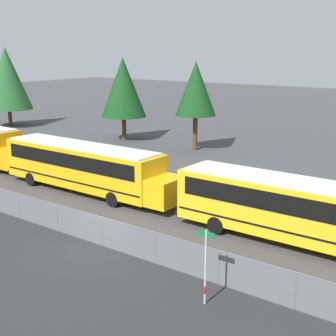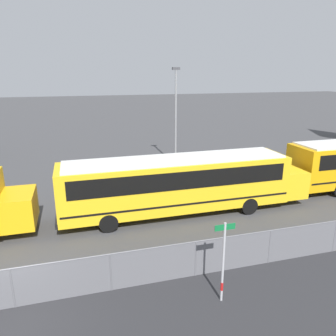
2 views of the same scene
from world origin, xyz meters
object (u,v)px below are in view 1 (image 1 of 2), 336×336
Objects in this scene: tree_1 at (123,87)px; street_sign at (206,265)px; school_bus_1 at (85,165)px; school_bus_2 at (305,209)px; tree_0 at (196,89)px; tree_3 at (7,78)px.

street_sign is at bearing -43.37° from tree_1.
school_bus_1 and school_bus_2 have the same top height.
school_bus_1 is 1.00× the size of school_bus_2.
tree_1 reaches higher than school_bus_2.
tree_0 is at bearing 1.00° from tree_1.
tree_1 is (-9.97, 15.05, 3.50)m from school_bus_1.
school_bus_2 is at bearing -43.62° from tree_0.
school_bus_2 is 7.22m from street_sign.
tree_0 is 0.97× the size of tree_1.
tree_1 is at bearing 123.52° from school_bus_1.
tree_1 is (-24.49, 15.08, 3.50)m from school_bus_2.
school_bus_1 is at bearing -84.50° from tree_0.
school_bus_2 reaches higher than street_sign.
school_bus_2 is at bearing -0.11° from school_bus_1.
school_bus_2 is at bearing 82.37° from street_sign.
street_sign is 0.31× the size of tree_3.
tree_0 is 25.56m from tree_3.
school_bus_1 is 14.52m from school_bus_2.
school_bus_1 is 1.71× the size of tree_0.
school_bus_2 is 43.85m from tree_3.
tree_0 is at bearing 136.38° from school_bus_2.
tree_0 is (-15.98, 15.23, 3.74)m from school_bus_2.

